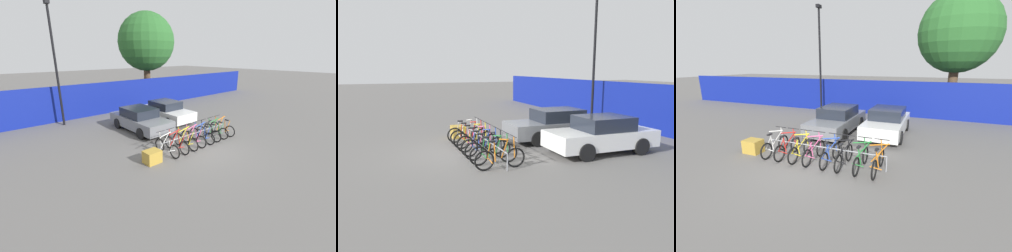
{
  "view_description": "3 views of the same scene",
  "coord_description": "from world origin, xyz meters",
  "views": [
    {
      "loc": [
        -7.98,
        -6.67,
        4.46
      ],
      "look_at": [
        -0.42,
        1.96,
        0.78
      ],
      "focal_mm": 24.0,
      "sensor_mm": 36.0,
      "label": 1
    },
    {
      "loc": [
        11.89,
        -2.92,
        3.17
      ],
      "look_at": [
        0.96,
        1.31,
        1.09
      ],
      "focal_mm": 35.0,
      "sensor_mm": 36.0,
      "label": 2
    },
    {
      "loc": [
        4.01,
        -6.31,
        3.55
      ],
      "look_at": [
        0.7,
        1.87,
        1.1
      ],
      "focal_mm": 24.0,
      "sensor_mm": 36.0,
      "label": 3
    }
  ],
  "objects": [
    {
      "name": "hoarding_wall",
      "position": [
        0.0,
        9.5,
        1.21
      ],
      "size": [
        36.0,
        0.16,
        2.43
      ],
      "primitive_type": "cube",
      "color": "navy",
      "rests_on": "ground"
    },
    {
      "name": "bicycle_orange",
      "position": [
        2.48,
        0.53,
        0.38
      ],
      "size": [
        0.68,
        1.71,
        1.05
      ],
      "rotation": [
        0.0,
        0.0,
        0.06
      ],
      "color": "black",
      "rests_on": "ground"
    },
    {
      "name": "bicycle_white",
      "position": [
        -1.75,
        0.53,
        0.38
      ],
      "size": [
        0.68,
        1.71,
        1.05
      ],
      "rotation": [
        0.0,
        0.0,
        -0.0
      ],
      "color": "black",
      "rests_on": "ground"
    },
    {
      "name": "car_grey",
      "position": [
        -0.64,
        4.29,
        0.69
      ],
      "size": [
        1.91,
        4.35,
        1.4
      ],
      "color": "slate",
      "rests_on": "ground"
    },
    {
      "name": "car_white",
      "position": [
        1.89,
        4.81,
        0.69
      ],
      "size": [
        1.91,
        4.12,
        1.4
      ],
      "color": "silver",
      "rests_on": "ground"
    },
    {
      "name": "cargo_crate",
      "position": [
        -2.73,
        0.35,
        0.28
      ],
      "size": [
        0.7,
        0.56,
        0.55
      ],
      "primitive_type": "cube",
      "color": "#B28C33",
      "rests_on": "ground"
    },
    {
      "name": "bicycle_black",
      "position": [
        1.24,
        0.53,
        0.38
      ],
      "size": [
        0.68,
        1.71,
        1.05
      ],
      "rotation": [
        0.0,
        0.0,
        0.03
      ],
      "color": "black",
      "rests_on": "ground"
    },
    {
      "name": "tree_behind_hoarding",
      "position": [
        5.07,
        11.3,
        5.51
      ],
      "size": [
        5.22,
        5.22,
        8.15
      ],
      "color": "brown",
      "rests_on": "ground"
    },
    {
      "name": "bicycle_yellow",
      "position": [
        -0.54,
        0.53,
        0.38
      ],
      "size": [
        0.68,
        1.71,
        1.05
      ],
      "rotation": [
        0.0,
        0.0,
        0.01
      ],
      "color": "black",
      "rests_on": "ground"
    },
    {
      "name": "bike_rack",
      "position": [
        0.37,
        0.68,
        0.5
      ],
      "size": [
        4.77,
        0.04,
        0.57
      ],
      "color": "gray",
      "rests_on": "ground"
    },
    {
      "name": "bicycle_green",
      "position": [
        1.87,
        0.53,
        0.38
      ],
      "size": [
        0.68,
        1.71,
        1.05
      ],
      "rotation": [
        0.0,
        0.0,
        0.0
      ],
      "color": "black",
      "rests_on": "ground"
    },
    {
      "name": "bicycle_red",
      "position": [
        -1.15,
        0.53,
        0.38
      ],
      "size": [
        0.68,
        1.71,
        1.05
      ],
      "rotation": [
        0.0,
        0.0,
        -0.0
      ],
      "color": "black",
      "rests_on": "ground"
    },
    {
      "name": "lamp_post",
      "position": [
        -3.82,
        8.5,
        4.06
      ],
      "size": [
        0.24,
        0.44,
        7.39
      ],
      "color": "black",
      "rests_on": "ground"
    },
    {
      "name": "ground_plane",
      "position": [
        0.0,
        0.0,
        0.0
      ],
      "size": [
        120.0,
        120.0,
        0.0
      ],
      "primitive_type": "plane",
      "color": "#605E5B"
    },
    {
      "name": "bicycle_pink",
      "position": [
        0.04,
        0.53,
        0.38
      ],
      "size": [
        0.68,
        1.71,
        1.05
      ],
      "rotation": [
        0.0,
        0.0,
        0.05
      ],
      "color": "black",
      "rests_on": "ground"
    },
    {
      "name": "bicycle_blue",
      "position": [
        0.7,
        0.53,
        0.38
      ],
      "size": [
        0.68,
        1.71,
        1.05
      ],
      "rotation": [
        0.0,
        0.0,
        0.04
      ],
      "color": "black",
      "rests_on": "ground"
    }
  ]
}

